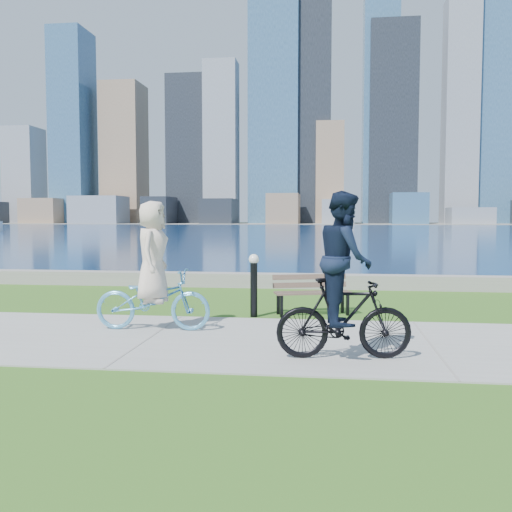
{
  "coord_description": "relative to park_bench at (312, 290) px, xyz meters",
  "views": [
    {
      "loc": [
        -1.39,
        -7.99,
        1.79
      ],
      "look_at": [
        -2.67,
        1.82,
        1.1
      ],
      "focal_mm": 40.0,
      "sensor_mm": 36.0,
      "label": 1
    }
  ],
  "objects": [
    {
      "name": "cyclist_man",
      "position": [
        0.5,
        -3.3,
        0.46
      ],
      "size": [
        0.69,
        1.71,
        2.08
      ],
      "rotation": [
        0.0,
        0.0,
        1.68
      ],
      "color": "black",
      "rests_on": "ground"
    },
    {
      "name": "ground",
      "position": [
        1.72,
        -2.39,
        -0.44
      ],
      "size": [
        320.0,
        320.0,
        0.0
      ],
      "primitive_type": "plane",
      "color": "#2D5817",
      "rests_on": "ground"
    },
    {
      "name": "city_skyline",
      "position": [
        -2.25,
        127.43,
        23.13
      ],
      "size": [
        178.71,
        22.72,
        76.0
      ],
      "color": "black",
      "rests_on": "ground"
    },
    {
      "name": "seawall",
      "position": [
        1.72,
        3.81,
        -0.27
      ],
      "size": [
        90.0,
        0.5,
        0.35
      ],
      "primitive_type": "cube",
      "color": "gray",
      "rests_on": "ground"
    },
    {
      "name": "park_bench",
      "position": [
        0.0,
        0.0,
        0.0
      ],
      "size": [
        1.47,
        0.85,
        0.72
      ],
      "rotation": [
        0.0,
        0.0,
        0.28
      ],
      "color": "black",
      "rests_on": "ground"
    },
    {
      "name": "bay_water",
      "position": [
        1.72,
        69.61,
        -0.44
      ],
      "size": [
        320.0,
        131.0,
        0.01
      ],
      "primitive_type": "cube",
      "color": "navy",
      "rests_on": "ground"
    },
    {
      "name": "cyclist_woman",
      "position": [
        -2.41,
        -1.85,
        0.32
      ],
      "size": [
        0.71,
        1.83,
        2.01
      ],
      "rotation": [
        0.0,
        0.0,
        1.61
      ],
      "color": "#5DB2E3",
      "rests_on": "ground"
    },
    {
      "name": "concrete_path",
      "position": [
        1.72,
        -2.39,
        -0.43
      ],
      "size": [
        80.0,
        3.5,
        0.02
      ],
      "primitive_type": "cube",
      "color": "gray",
      "rests_on": "ground"
    },
    {
      "name": "far_shore",
      "position": [
        1.72,
        127.61,
        -0.38
      ],
      "size": [
        320.0,
        30.0,
        0.12
      ],
      "primitive_type": "cube",
      "color": "gray",
      "rests_on": "ground"
    },
    {
      "name": "bollard_lamp",
      "position": [
        -1.01,
        -0.42,
        0.2
      ],
      "size": [
        0.18,
        0.18,
        1.12
      ],
      "color": "black",
      "rests_on": "ground"
    }
  ]
}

